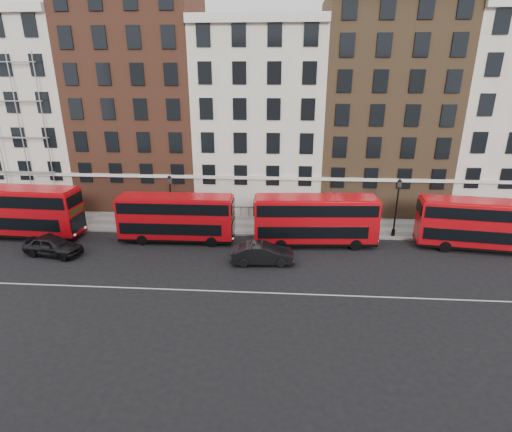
# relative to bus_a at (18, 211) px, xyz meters

# --- Properties ---
(ground) EXTENTS (120.00, 120.00, 0.00)m
(ground) POSITION_rel_bus_a_xyz_m (20.90, -6.30, -2.49)
(ground) COLOR black
(ground) RESTS_ON ground
(pavement) EXTENTS (80.00, 5.00, 0.15)m
(pavement) POSITION_rel_bus_a_xyz_m (20.90, 4.20, -2.42)
(pavement) COLOR slate
(pavement) RESTS_ON ground
(kerb) EXTENTS (80.00, 0.30, 0.16)m
(kerb) POSITION_rel_bus_a_xyz_m (20.90, 1.70, -2.41)
(kerb) COLOR gray
(kerb) RESTS_ON ground
(road_centre_line) EXTENTS (70.00, 0.12, 0.01)m
(road_centre_line) POSITION_rel_bus_a_xyz_m (20.90, -8.30, -2.49)
(road_centre_line) COLOR white
(road_centre_line) RESTS_ON ground
(building_terrace) EXTENTS (64.00, 11.95, 22.00)m
(building_terrace) POSITION_rel_bus_a_xyz_m (20.59, 11.58, 7.75)
(building_terrace) COLOR #BBB3A2
(building_terrace) RESTS_ON ground
(bus_a) EXTENTS (11.16, 3.13, 4.64)m
(bus_a) POSITION_rel_bus_a_xyz_m (0.00, 0.00, 0.00)
(bus_a) COLOR #B80910
(bus_a) RESTS_ON ground
(bus_b) EXTENTS (10.00, 2.50, 4.19)m
(bus_b) POSITION_rel_bus_a_xyz_m (14.31, -0.00, -0.24)
(bus_b) COLOR #B80910
(bus_b) RESTS_ON ground
(bus_c) EXTENTS (10.54, 3.18, 4.37)m
(bus_c) POSITION_rel_bus_a_xyz_m (26.29, -0.00, -0.15)
(bus_c) COLOR #B80910
(bus_c) RESTS_ON ground
(bus_d) EXTENTS (10.49, 3.72, 4.32)m
(bus_d) POSITION_rel_bus_a_xyz_m (40.08, 0.00, -0.18)
(bus_d) COLOR #B80910
(bus_d) RESTS_ON ground
(car_rear) EXTENTS (5.10, 2.79, 1.65)m
(car_rear) POSITION_rel_bus_a_xyz_m (4.93, -3.51, -1.67)
(car_rear) COLOR black
(car_rear) RESTS_ON ground
(car_front) EXTENTS (5.06, 2.07, 1.63)m
(car_front) POSITION_rel_bus_a_xyz_m (22.07, -3.83, -1.68)
(car_front) COLOR black
(car_front) RESTS_ON ground
(lamp_post_left) EXTENTS (0.44, 0.44, 5.33)m
(lamp_post_left) POSITION_rel_bus_a_xyz_m (13.38, 2.02, 0.59)
(lamp_post_left) COLOR black
(lamp_post_left) RESTS_ON pavement
(lamp_post_right) EXTENTS (0.44, 0.44, 5.33)m
(lamp_post_right) POSITION_rel_bus_a_xyz_m (33.59, 2.18, 0.59)
(lamp_post_right) COLOR black
(lamp_post_right) RESTS_ON pavement
(traffic_light) EXTENTS (0.25, 0.45, 3.27)m
(traffic_light) POSITION_rel_bus_a_xyz_m (43.40, 2.34, -0.04)
(traffic_light) COLOR black
(traffic_light) RESTS_ON pavement
(iron_railings) EXTENTS (6.60, 0.06, 1.00)m
(iron_railings) POSITION_rel_bus_a_xyz_m (20.90, 6.40, -1.84)
(iron_railings) COLOR black
(iron_railings) RESTS_ON pavement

